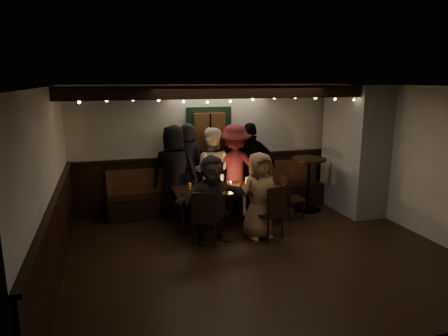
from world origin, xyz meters
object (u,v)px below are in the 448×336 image
object	(u,v)px
dining_table	(227,191)
chair_end	(289,195)
chair_near_right	(272,209)
person_e	(251,167)
person_d	(235,169)
person_c	(211,171)
person_b	(188,170)
person_a	(175,172)
person_g	(259,196)
chair_near_left	(205,215)
high_top	(308,177)
person_f	(213,199)

from	to	relation	value
dining_table	chair_end	size ratio (longest dim) A/B	2.31
chair_near_right	person_e	xyz separation A→B (m)	(0.23, 1.69, 0.37)
chair_end	person_d	size ratio (longest dim) A/B	0.47
chair_near_right	person_c	bearing A→B (deg)	111.62
person_d	person_b	bearing A→B (deg)	6.70
person_c	person_d	size ratio (longest dim) A/B	0.97
chair_end	person_a	xyz separation A→B (m)	(-2.11, 0.76, 0.44)
dining_table	chair_near_right	size ratio (longest dim) A/B	2.07
person_a	person_g	world-z (taller)	person_a
chair_near_left	person_e	size ratio (longest dim) A/B	0.51
person_c	person_b	bearing A→B (deg)	8.64
dining_table	high_top	size ratio (longest dim) A/B	1.79
chair_end	person_g	world-z (taller)	person_g
chair_near_right	person_a	xyz separation A→B (m)	(-1.38, 1.62, 0.38)
person_d	person_e	xyz separation A→B (m)	(0.39, 0.10, 0.01)
dining_table	person_c	distance (m)	0.74
person_e	person_g	world-z (taller)	person_e
chair_end	person_c	xyz separation A→B (m)	(-1.38, 0.78, 0.40)
high_top	person_d	xyz separation A→B (m)	(-1.51, 0.32, 0.21)
dining_table	person_c	size ratio (longest dim) A/B	1.13
chair_end	person_f	bearing A→B (deg)	-158.86
chair_near_left	person_e	world-z (taller)	person_e
chair_near_left	chair_near_right	world-z (taller)	chair_near_right
chair_near_right	person_g	xyz separation A→B (m)	(-0.18, 0.16, 0.21)
chair_near_left	person_b	size ratio (longest dim) A/B	0.50
chair_end	high_top	bearing A→B (deg)	33.69
chair_end	person_d	xyz separation A→B (m)	(-0.88, 0.74, 0.42)
chair_near_left	chair_end	world-z (taller)	chair_near_left
chair_near_left	chair_end	size ratio (longest dim) A/B	1.08
chair_near_right	person_b	xyz separation A→B (m)	(-1.09, 1.72, 0.39)
person_a	person_b	size ratio (longest dim) A/B	0.99
person_b	chair_near_left	bearing A→B (deg)	110.35
person_c	person_e	xyz separation A→B (m)	(0.88, 0.06, 0.03)
dining_table	person_a	bearing A→B (deg)	142.13
chair_near_left	person_b	xyz separation A→B (m)	(0.06, 1.64, 0.41)
person_f	dining_table	bearing A→B (deg)	49.94
person_b	dining_table	bearing A→B (deg)	149.05
chair_near_left	high_top	size ratio (longest dim) A/B	0.84
high_top	person_c	xyz separation A→B (m)	(-2.00, 0.36, 0.18)
person_c	person_f	distance (m)	1.50
person_b	person_e	distance (m)	1.32
chair_near_right	person_f	size ratio (longest dim) A/B	0.64
dining_table	person_a	size ratio (longest dim) A/B	1.08
chair_end	high_top	distance (m)	0.78
chair_near_right	person_f	bearing A→B (deg)	169.50
person_d	person_g	distance (m)	1.45
person_a	chair_end	bearing A→B (deg)	-179.73
person_c	person_g	bearing A→B (deg)	126.83
person_c	person_d	bearing A→B (deg)	-165.28
person_e	person_g	distance (m)	1.60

